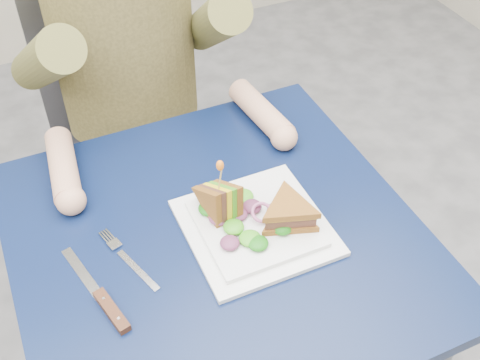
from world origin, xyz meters
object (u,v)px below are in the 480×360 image
sandwich_upright (221,202)px  knife (106,303)px  chair (128,117)px  table (218,262)px  diner (121,14)px  plate (256,226)px  sandwich_flat (289,213)px  fork (129,261)px

sandwich_upright → knife: bearing=-159.2°
chair → sandwich_upright: bearing=-88.0°
table → knife: 0.26m
table → knife: knife is taller
diner → table: bearing=-90.0°
plate → sandwich_flat: size_ratio=1.65×
knife → sandwich_flat: bearing=4.2°
sandwich_flat → plate: bearing=155.6°
sandwich_flat → diner: bearing=102.2°
sandwich_flat → table: bearing=162.4°
plate → sandwich_flat: bearing=-24.4°
fork → sandwich_upright: bearing=6.8°
sandwich_upright → diner: bearing=92.4°
diner → fork: size_ratio=4.24×
plate → sandwich_upright: size_ratio=2.16×
chair → sandwich_flat: 0.75m
fork → table: bearing=-2.3°
chair → knife: bearing=-107.6°
chair → sandwich_upright: chair is taller
sandwich_flat → knife: size_ratio=0.72×
sandwich_upright → fork: sandwich_upright is taller
diner → knife: 0.69m
plate → sandwich_upright: sandwich_upright is taller
chair → sandwich_flat: chair is taller
diner → fork: diner is taller
knife → fork: bearing=49.5°
chair → plate: 0.71m
diner → sandwich_flat: bearing=-77.8°
table → sandwich_flat: 0.18m
diner → chair: bearing=90.0°
table → plate: size_ratio=2.88×
sandwich_flat → sandwich_upright: 0.13m
fork → plate: bearing=-5.3°
table → fork: bearing=177.7°
plate → fork: plate is taller
diner → knife: size_ratio=3.40×
table → fork: (-0.17, 0.01, 0.08)m
table → plate: bearing=-12.1°
fork → knife: (-0.06, -0.07, 0.00)m
chair → diner: size_ratio=1.25×
sandwich_upright → chair: bearing=92.0°
diner → sandwich_flat: size_ratio=4.74×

